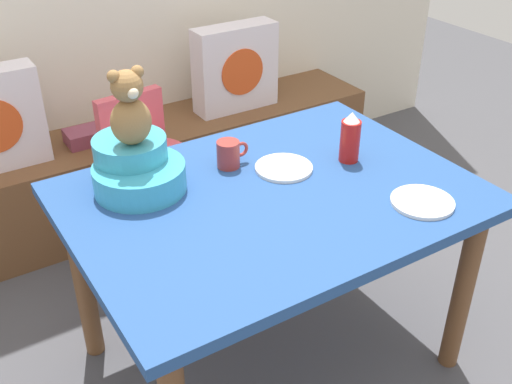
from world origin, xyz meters
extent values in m
plane|color=#4C4C51|center=(0.00, 0.00, 0.00)|extent=(8.00, 8.00, 0.00)
cube|color=brown|center=(0.00, 1.23, 0.23)|extent=(2.60, 0.44, 0.46)
cube|color=silver|center=(0.57, 1.21, 0.68)|extent=(0.44, 0.14, 0.44)
cylinder|color=#D84C1E|center=(0.57, 1.13, 0.68)|extent=(0.24, 0.01, 0.24)
cube|color=#833C4F|center=(-0.24, 1.23, 0.49)|extent=(0.20, 0.14, 0.07)
cube|color=#264C8C|center=(0.00, 0.00, 0.72)|extent=(1.30, 0.96, 0.04)
cylinder|color=brown|center=(0.56, -0.39, 0.35)|extent=(0.07, 0.07, 0.70)
cylinder|color=brown|center=(-0.56, 0.39, 0.35)|extent=(0.07, 0.07, 0.70)
cylinder|color=brown|center=(0.56, 0.39, 0.35)|extent=(0.07, 0.07, 0.70)
cylinder|color=#D84C59|center=(-0.11, 0.78, 0.51)|extent=(0.34, 0.34, 0.10)
cube|color=#D84C59|center=(-0.12, 0.92, 0.67)|extent=(0.30, 0.08, 0.24)
cube|color=white|center=(-0.09, 0.60, 0.58)|extent=(0.32, 0.23, 0.02)
cylinder|color=silver|center=(-0.25, 0.64, 0.23)|extent=(0.03, 0.03, 0.46)
cylinder|color=silver|center=(0.03, 0.64, 0.23)|extent=(0.03, 0.03, 0.46)
cylinder|color=silver|center=(-0.25, 0.92, 0.23)|extent=(0.03, 0.03, 0.46)
cylinder|color=silver|center=(0.03, 0.92, 0.23)|extent=(0.03, 0.03, 0.46)
cylinder|color=#3AA3C0|center=(-0.35, 0.25, 0.79)|extent=(0.30, 0.30, 0.09)
cylinder|color=#3AA3C0|center=(-0.35, 0.31, 0.86)|extent=(0.24, 0.24, 0.07)
ellipsoid|color=olive|center=(-0.35, 0.27, 0.97)|extent=(0.13, 0.11, 0.15)
sphere|color=olive|center=(-0.35, 0.27, 1.09)|extent=(0.10, 0.10, 0.10)
sphere|color=beige|center=(-0.35, 0.22, 1.08)|extent=(0.04, 0.04, 0.04)
sphere|color=olive|center=(-0.39, 0.27, 1.13)|extent=(0.04, 0.04, 0.04)
sphere|color=olive|center=(-0.32, 0.27, 1.13)|extent=(0.04, 0.04, 0.04)
cylinder|color=red|center=(0.35, 0.04, 0.81)|extent=(0.07, 0.07, 0.15)
cone|color=white|center=(0.35, 0.04, 0.91)|extent=(0.06, 0.06, 0.03)
cylinder|color=#9E332D|center=(-0.03, 0.23, 0.79)|extent=(0.08, 0.08, 0.09)
torus|color=#9E332D|center=(0.02, 0.23, 0.79)|extent=(0.06, 0.01, 0.06)
cylinder|color=white|center=(0.36, -0.31, 0.75)|extent=(0.20, 0.20, 0.01)
cylinder|color=white|center=(0.12, 0.11, 0.75)|extent=(0.20, 0.20, 0.01)
camera|label=1|loc=(-0.94, -1.40, 1.78)|focal=42.93mm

